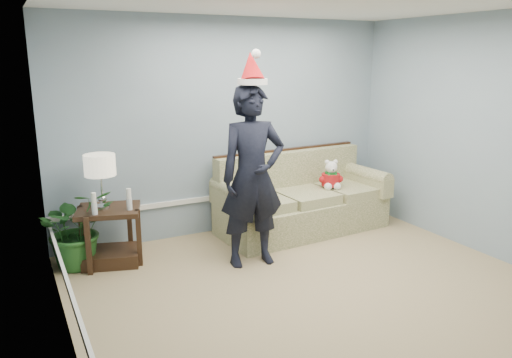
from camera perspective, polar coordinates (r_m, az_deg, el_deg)
The scene contains 10 objects.
room_shell at distance 4.24m, azimuth 10.84°, elevation 1.75°, with size 4.54×5.04×2.74m.
wainscot_trim at distance 4.98m, azimuth -9.17°, elevation -7.18°, with size 4.49×4.99×0.06m.
sofa at distance 6.55m, azimuth 5.07°, elevation -2.68°, with size 2.23×1.05×1.02m.
side_table at distance 5.73m, azimuth -16.27°, elevation -6.89°, with size 0.78×0.71×0.63m.
table_lamp at distance 5.52m, azimuth -17.42°, elevation 1.27°, with size 0.33×0.33×0.59m.
candle_pair at distance 5.42m, azimuth -16.14°, elevation -2.56°, with size 0.42×0.06×0.23m.
houseplant at distance 5.69m, azimuth -19.83°, elevation -5.32°, with size 0.78×0.67×0.86m, color #235C22.
man at distance 5.30m, azimuth -0.38°, elevation 0.26°, with size 0.71×0.47×1.95m, color black.
santa_hat at distance 5.17m, azimuth -0.49°, elevation 12.45°, with size 0.36×0.39×0.36m.
teddy_bear at distance 6.59m, azimuth 8.59°, elevation 0.13°, with size 0.30×0.30×0.39m.
Camera 1 is at (-2.56, -3.26, 2.22)m, focal length 35.00 mm.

